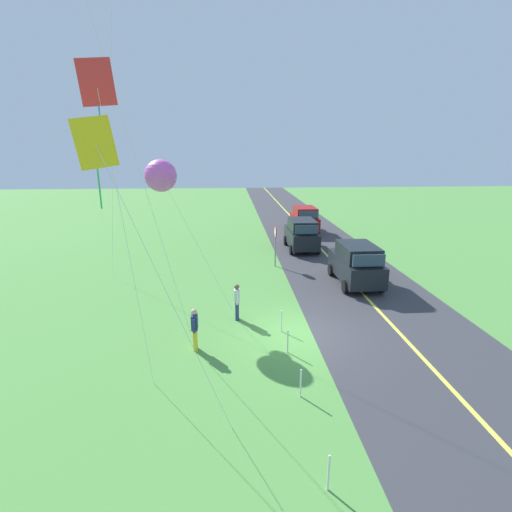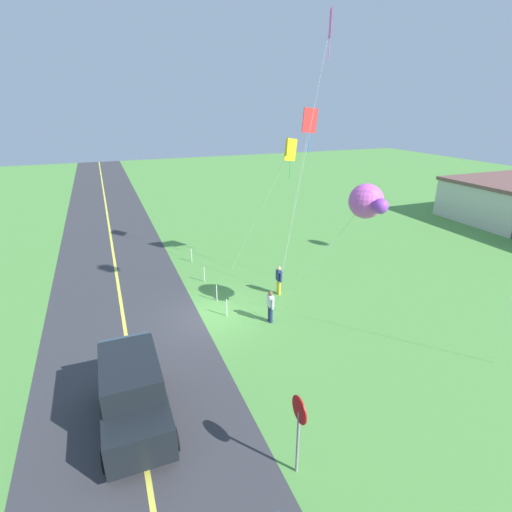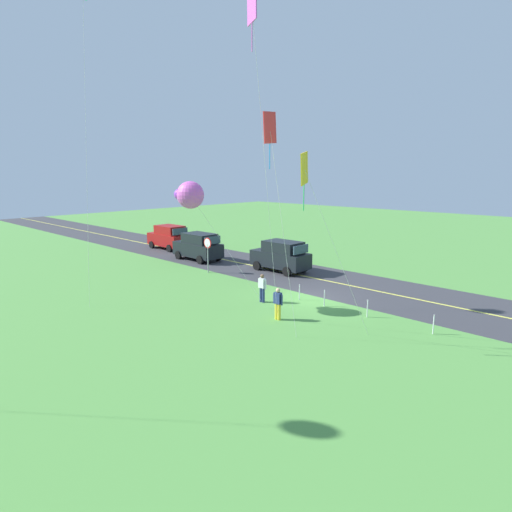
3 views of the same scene
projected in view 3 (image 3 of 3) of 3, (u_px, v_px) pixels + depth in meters
ground_plane at (310, 299)px, 24.19m from camera, size 120.00×120.00×0.10m
asphalt_road at (347, 285)px, 27.04m from camera, size 120.00×7.00×0.00m
road_centre_stripe at (347, 285)px, 27.04m from camera, size 120.00×0.16×0.00m
car_suv_foreground at (281, 256)px, 30.67m from camera, size 4.40×2.12×2.24m
car_parked_east_far at (169, 237)px, 39.77m from camera, size 4.40×2.12×2.24m
car_parked_east_near at (198, 246)px, 34.66m from camera, size 4.40×2.12×2.24m
stop_sign at (208, 248)px, 30.08m from camera, size 0.76×0.08×2.56m
person_adult_near at (262, 287)px, 23.30m from camera, size 0.58×0.22×1.60m
person_adult_companion at (278, 303)px, 20.49m from camera, size 0.58×0.22×1.60m
kite_red_low at (190, 195)px, 21.43m from camera, size 3.25×3.92×6.68m
kite_blue_mid at (253, 15)px, 15.51m from camera, size 1.45×3.08×13.74m
kite_pink_drift at (270, 132)px, 16.54m from camera, size 0.83×1.54×9.47m
kite_orange_near at (305, 172)px, 16.03m from camera, size 1.57×3.68×7.90m
fence_post_0 at (434, 324)px, 18.72m from camera, size 0.05×0.05×0.90m
fence_post_1 at (367, 309)px, 20.92m from camera, size 0.05×0.05×0.90m
fence_post_2 at (324, 298)px, 22.64m from camera, size 0.05×0.05×0.90m
fence_post_3 at (299, 292)px, 23.78m from camera, size 0.05×0.05×0.90m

